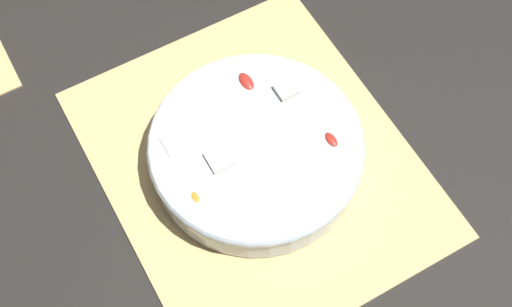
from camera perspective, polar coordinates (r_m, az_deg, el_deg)
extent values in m
plane|color=black|center=(0.91, 0.00, -0.78)|extent=(6.00, 6.00, 0.00)
cube|color=#D6B775|center=(0.91, 0.00, -0.69)|extent=(0.44, 0.37, 0.01)
cube|color=#3D2D19|center=(0.85, 5.28, -8.88)|extent=(0.01, 0.36, 0.00)
cube|color=#3D2D19|center=(0.87, 3.08, -5.47)|extent=(0.01, 0.36, 0.00)
cube|color=#3D2D19|center=(0.89, 1.00, -2.21)|extent=(0.01, 0.36, 0.00)
cube|color=#3D2D19|center=(0.92, -0.97, 0.89)|extent=(0.01, 0.36, 0.00)
cube|color=#3D2D19|center=(0.95, -2.83, 3.81)|extent=(0.01, 0.36, 0.00)
cube|color=#3D2D19|center=(0.98, -4.58, 6.55)|extent=(0.01, 0.36, 0.00)
cylinder|color=silver|center=(0.88, 0.00, 0.15)|extent=(0.26, 0.26, 0.05)
torus|color=silver|center=(0.87, 0.00, 0.73)|extent=(0.27, 0.27, 0.01)
cylinder|color=beige|center=(0.89, 1.08, 3.46)|extent=(0.03, 0.03, 0.01)
cylinder|color=beige|center=(0.90, 3.33, 3.02)|extent=(0.03, 0.03, 0.01)
cylinder|color=beige|center=(0.89, -1.51, 1.20)|extent=(0.03, 0.03, 0.01)
cylinder|color=beige|center=(0.87, 1.42, 0.54)|extent=(0.03, 0.03, 0.01)
cylinder|color=beige|center=(0.90, -5.10, 3.69)|extent=(0.03, 0.03, 0.01)
cylinder|color=beige|center=(0.91, -2.72, 4.01)|extent=(0.03, 0.03, 0.01)
cylinder|color=beige|center=(0.90, -3.91, 0.18)|extent=(0.03, 0.03, 0.01)
cylinder|color=beige|center=(0.85, -5.65, -1.56)|extent=(0.03, 0.03, 0.01)
cylinder|color=beige|center=(0.87, 0.70, -1.41)|extent=(0.03, 0.03, 0.01)
cylinder|color=beige|center=(0.87, 0.33, -2.99)|extent=(0.03, 0.03, 0.01)
cube|color=#EFEACC|center=(0.90, 4.78, 1.19)|extent=(0.02, 0.02, 0.02)
cube|color=#EFEACC|center=(0.88, 4.04, -1.22)|extent=(0.03, 0.03, 0.03)
cube|color=#EFEACC|center=(0.88, -6.34, 0.51)|extent=(0.03, 0.03, 0.03)
cube|color=#EFEACC|center=(0.86, -3.02, -0.57)|extent=(0.03, 0.03, 0.03)
cube|color=#EFEACC|center=(0.92, -2.19, 2.40)|extent=(0.02, 0.02, 0.02)
cube|color=#EFEACC|center=(0.90, 2.39, 4.80)|extent=(0.02, 0.02, 0.02)
cube|color=#EFEACC|center=(0.85, 2.33, -3.27)|extent=(0.02, 0.02, 0.02)
cube|color=#EFEACC|center=(0.83, -0.83, -5.62)|extent=(0.03, 0.03, 0.03)
cube|color=#EFEACC|center=(0.86, 6.15, -2.40)|extent=(0.03, 0.03, 0.03)
cube|color=#EFEACC|center=(0.83, 2.65, -5.37)|extent=(0.02, 0.02, 0.02)
ellipsoid|color=red|center=(0.91, -0.79, 5.67)|extent=(0.03, 0.02, 0.01)
ellipsoid|color=orange|center=(0.83, -4.86, -3.66)|extent=(0.03, 0.01, 0.01)
ellipsoid|color=orange|center=(0.91, 4.53, 4.36)|extent=(0.02, 0.01, 0.01)
ellipsoid|color=red|center=(0.90, 2.62, 1.47)|extent=(0.03, 0.02, 0.01)
ellipsoid|color=orange|center=(0.92, -2.55, 6.01)|extent=(0.03, 0.02, 0.01)
ellipsoid|color=orange|center=(0.89, -2.79, 2.39)|extent=(0.03, 0.01, 0.01)
ellipsoid|color=red|center=(0.87, 6.02, 1.02)|extent=(0.03, 0.01, 0.01)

